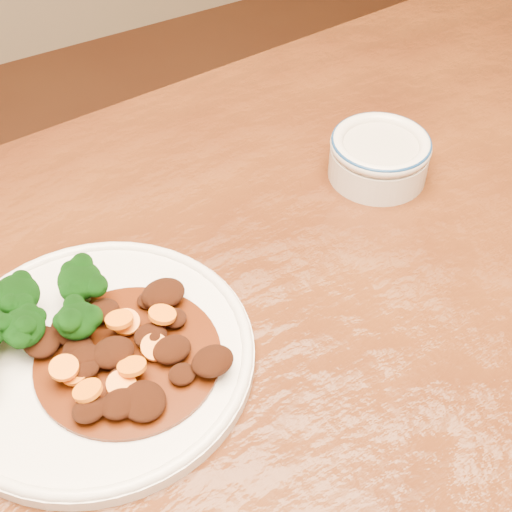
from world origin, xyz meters
TOP-DOWN VIEW (x-y plane):
  - dining_table at (0.00, 0.00)m, footprint 1.57×1.01m
  - dinner_plate at (-0.14, 0.07)m, footprint 0.29×0.29m
  - broccoli_florets at (-0.19, 0.11)m, footprint 0.16×0.11m
  - mince_stew at (-0.12, 0.05)m, footprint 0.17×0.17m
  - dip_bowl at (0.24, 0.16)m, footprint 0.12×0.12m

SIDE VIEW (x-z plane):
  - dining_table at x=0.00m, z-range 0.30..1.05m
  - dinner_plate at x=-0.14m, z-range 0.75..0.77m
  - mince_stew at x=-0.12m, z-range 0.76..0.79m
  - dip_bowl at x=0.24m, z-range 0.75..0.81m
  - broccoli_florets at x=-0.19m, z-range 0.77..0.82m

